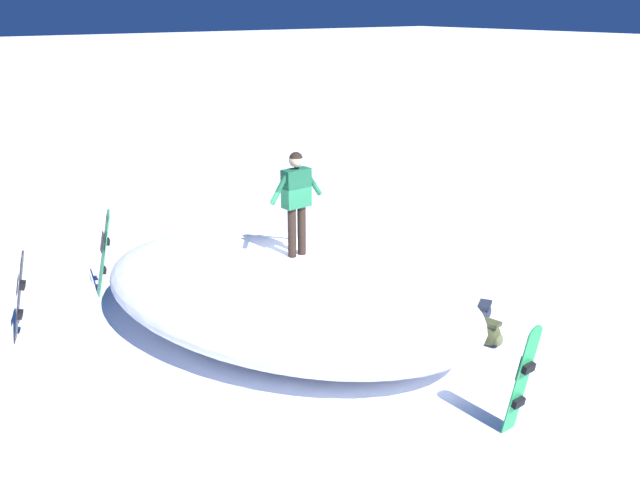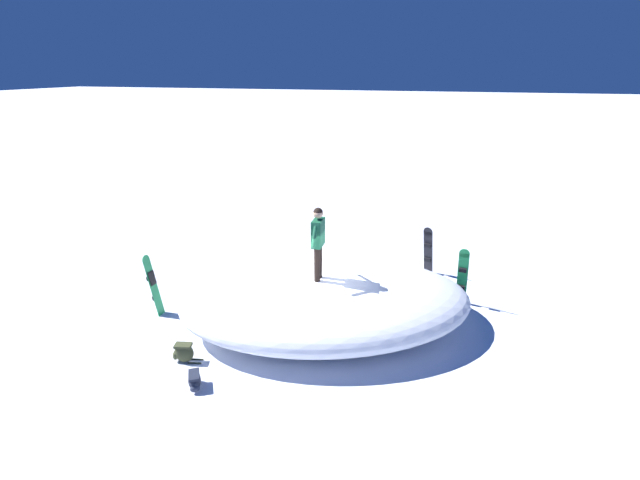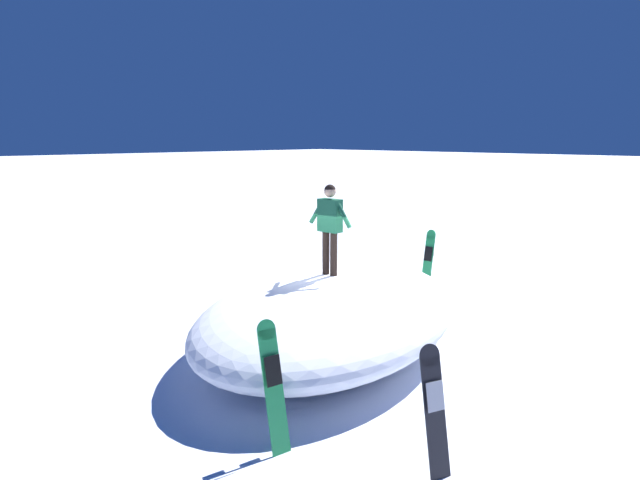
% 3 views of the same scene
% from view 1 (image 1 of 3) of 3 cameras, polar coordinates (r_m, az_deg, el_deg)
% --- Properties ---
extents(ground, '(240.00, 240.00, 0.00)m').
position_cam_1_polar(ground, '(11.58, -1.70, -7.49)').
color(ground, white).
extents(snow_mound, '(8.18, 6.65, 1.33)m').
position_cam_1_polar(snow_mound, '(11.31, -3.24, -4.47)').
color(snow_mound, white).
rests_on(snow_mound, ground).
extents(snowboarder_standing, '(0.24, 1.05, 1.75)m').
position_cam_1_polar(snowboarder_standing, '(10.72, -2.05, 3.97)').
color(snowboarder_standing, black).
rests_on(snowboarder_standing, snow_mound).
extents(snowboard_primary_upright, '(0.33, 0.43, 1.69)m').
position_cam_1_polar(snowboard_primary_upright, '(13.16, -18.15, -0.93)').
color(snowboard_primary_upright, '#1E8C47').
rests_on(snowboard_primary_upright, ground).
extents(snowboard_secondary_upright, '(0.38, 0.43, 1.57)m').
position_cam_1_polar(snowboard_secondary_upright, '(11.90, -24.51, -4.32)').
color(snowboard_secondary_upright, black).
rests_on(snowboard_secondary_upright, ground).
extents(snowboard_tertiary_upright, '(0.28, 0.26, 1.64)m').
position_cam_1_polar(snowboard_tertiary_upright, '(8.86, 17.12, -11.38)').
color(snowboard_tertiary_upright, '#1E8C47').
rests_on(snowboard_tertiary_upright, ground).
extents(backpack_near, '(0.50, 0.65, 0.32)m').
position_cam_1_polar(backpack_near, '(12.12, 14.00, -5.96)').
color(backpack_near, '#1E2333').
rests_on(backpack_near, ground).
extents(backpack_far, '(0.66, 0.34, 0.45)m').
position_cam_1_polar(backpack_far, '(11.23, 14.40, -7.77)').
color(backpack_far, '#383D23').
rests_on(backpack_far, ground).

